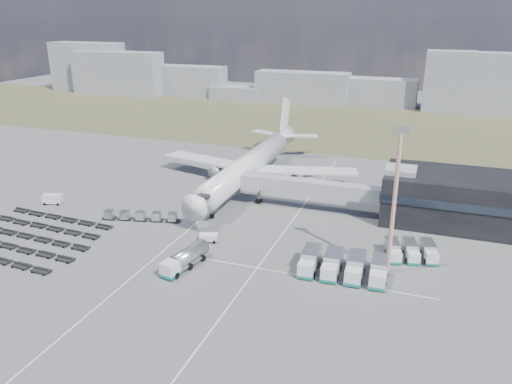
% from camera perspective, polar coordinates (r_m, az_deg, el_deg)
% --- Properties ---
extents(ground, '(420.00, 420.00, 0.00)m').
position_cam_1_polar(ground, '(96.84, -7.23, -4.94)').
color(ground, '#565659').
rests_on(ground, ground).
extents(grass_strip, '(420.00, 90.00, 0.01)m').
position_cam_1_polar(grass_strip, '(196.51, 7.41, 7.87)').
color(grass_strip, '#47452B').
rests_on(grass_strip, ground).
extents(lane_markings, '(47.12, 110.00, 0.01)m').
position_cam_1_polar(lane_markings, '(95.65, -1.17, -5.10)').
color(lane_markings, silver).
rests_on(lane_markings, ground).
extents(terminal, '(30.40, 16.40, 11.00)m').
position_cam_1_polar(terminal, '(107.97, 22.27, -0.65)').
color(terminal, black).
rests_on(terminal, ground).
extents(jet_bridge, '(30.30, 3.80, 7.05)m').
position_cam_1_polar(jet_bridge, '(107.45, 5.20, 0.60)').
color(jet_bridge, '#939399').
rests_on(jet_bridge, ground).
extents(airliner, '(51.59, 64.53, 17.62)m').
position_cam_1_polar(airliner, '(122.76, -0.55, 3.27)').
color(airliner, silver).
rests_on(airliner, ground).
extents(skyline, '(308.38, 24.43, 25.31)m').
position_cam_1_polar(skyline, '(236.38, 6.89, 12.42)').
color(skyline, gray).
rests_on(skyline, ground).
extents(fuel_tanker, '(4.60, 10.55, 3.31)m').
position_cam_1_polar(fuel_tanker, '(84.72, -8.11, -7.55)').
color(fuel_tanker, silver).
rests_on(fuel_tanker, ground).
extents(pushback_tug, '(3.77, 2.84, 1.50)m').
position_cam_1_polar(pushback_tug, '(93.73, -5.45, -5.23)').
color(pushback_tug, silver).
rests_on(pushback_tug, ground).
extents(utility_van, '(4.62, 3.06, 2.27)m').
position_cam_1_polar(utility_van, '(119.82, -22.22, -0.78)').
color(utility_van, silver).
rests_on(utility_van, ground).
extents(catering_truck, '(3.69, 6.64, 2.88)m').
position_cam_1_polar(catering_truck, '(121.85, 5.95, 1.15)').
color(catering_truck, silver).
rests_on(catering_truck, ground).
extents(service_trucks_near, '(14.15, 8.14, 3.09)m').
position_cam_1_polar(service_trucks_near, '(82.87, 9.99, -8.30)').
color(service_trucks_near, silver).
rests_on(service_trucks_near, ground).
extents(service_trucks_far, '(9.59, 8.18, 2.51)m').
position_cam_1_polar(service_trucks_far, '(91.16, 17.27, -6.44)').
color(service_trucks_far, silver).
rests_on(service_trucks_far, ground).
extents(uld_row, '(16.05, 5.42, 1.77)m').
position_cam_1_polar(uld_row, '(104.92, -13.04, -2.68)').
color(uld_row, black).
rests_on(uld_row, ground).
extents(baggage_dollies, '(31.32, 21.68, 0.79)m').
position_cam_1_polar(baggage_dollies, '(104.64, -24.98, -4.57)').
color(baggage_dollies, black).
rests_on(baggage_dollies, ground).
extents(floodlight_mast, '(2.33, 1.89, 24.49)m').
position_cam_1_polar(floodlight_mast, '(80.85, 15.51, -1.23)').
color(floodlight_mast, '#CC4120').
rests_on(floodlight_mast, ground).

